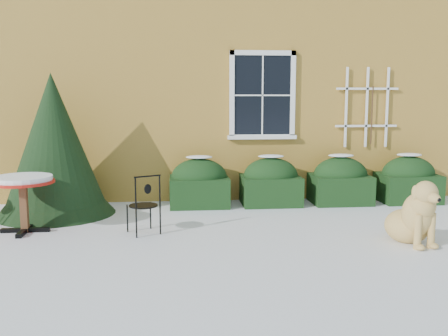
{
  "coord_description": "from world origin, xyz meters",
  "views": [
    {
      "loc": [
        -0.69,
        -6.26,
        1.93
      ],
      "look_at": [
        0.0,
        1.0,
        0.9
      ],
      "focal_mm": 40.0,
      "sensor_mm": 36.0,
      "label": 1
    }
  ],
  "objects": [
    {
      "name": "dog",
      "position": [
        2.43,
        -0.09,
        0.36
      ],
      "size": [
        0.69,
        1.02,
        0.9
      ],
      "rotation": [
        0.0,
        0.0,
        0.21
      ],
      "color": "#DCB362",
      "rests_on": "ground"
    },
    {
      "name": "house",
      "position": [
        0.0,
        7.0,
        3.22
      ],
      "size": [
        12.4,
        8.4,
        6.4
      ],
      "color": "gold",
      "rests_on": "ground"
    },
    {
      "name": "patio_chair_near",
      "position": [
        -1.16,
        0.75,
        0.43
      ],
      "size": [
        0.51,
        0.51,
        0.86
      ],
      "rotation": [
        0.0,
        0.0,
        3.59
      ],
      "color": "black",
      "rests_on": "ground"
    },
    {
      "name": "ground",
      "position": [
        0.0,
        0.0,
        0.0
      ],
      "size": [
        80.0,
        80.0,
        0.0
      ],
      "primitive_type": "plane",
      "color": "white",
      "rests_on": "ground"
    },
    {
      "name": "evergreen_shrub",
      "position": [
        -2.71,
        2.13,
        0.94
      ],
      "size": [
        1.93,
        1.93,
        2.34
      ],
      "rotation": [
        0.0,
        0.0,
        0.06
      ],
      "color": "black",
      "rests_on": "ground"
    },
    {
      "name": "hedge_row",
      "position": [
        1.65,
        2.55,
        0.4
      ],
      "size": [
        4.95,
        0.8,
        0.91
      ],
      "color": "black",
      "rests_on": "ground"
    },
    {
      "name": "bistro_table",
      "position": [
        -2.89,
        1.0,
        0.68
      ],
      "size": [
        0.89,
        0.89,
        0.82
      ],
      "rotation": [
        0.0,
        0.0,
        0.18
      ],
      "color": "black",
      "rests_on": "ground"
    }
  ]
}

